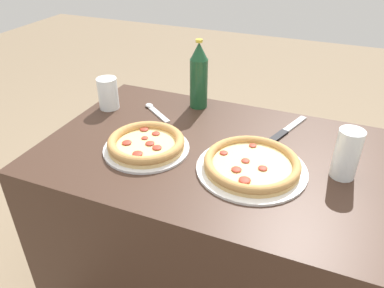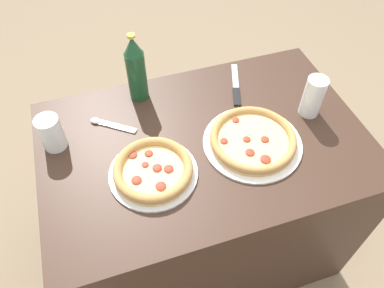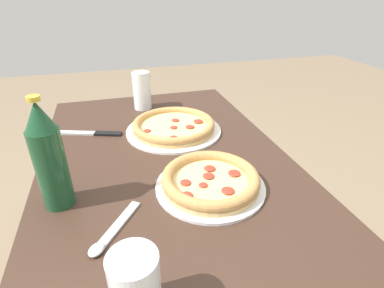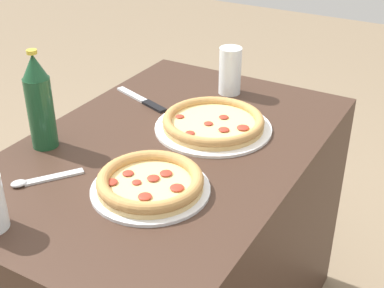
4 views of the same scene
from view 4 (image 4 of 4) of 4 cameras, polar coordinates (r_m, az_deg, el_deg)
table at (r=1.62m, az=-2.41°, el=-11.71°), size 1.08×0.71×0.74m
pizza_veggie at (r=1.48m, az=2.29°, el=2.26°), size 0.33×0.33×0.04m
pizza_margherita at (r=1.22m, az=-4.47°, el=-4.18°), size 0.27×0.27×0.04m
glass_water at (r=1.69m, az=4.07°, el=7.56°), size 0.07×0.07×0.15m
beer_bottle at (r=1.40m, az=-15.97°, el=4.31°), size 0.07×0.07×0.26m
knife at (r=1.66m, az=-5.27°, el=4.66°), size 0.10×0.22×0.01m
spoon at (r=1.30m, az=-16.05°, el=-3.70°), size 0.15×0.12×0.01m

